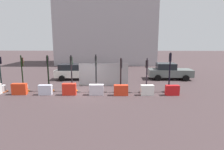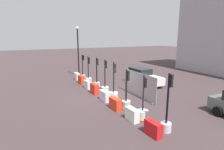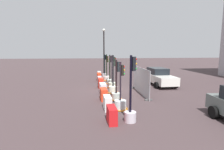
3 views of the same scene
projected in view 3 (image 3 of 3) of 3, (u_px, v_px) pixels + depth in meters
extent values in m
plane|color=#423335|center=(114.00, 90.00, 15.23)|extent=(120.00, 120.00, 0.00)
cylinder|color=silver|center=(105.00, 76.00, 21.76)|extent=(0.59, 0.59, 0.53)
cylinder|color=black|center=(105.00, 64.00, 21.56)|extent=(0.10, 0.10, 2.37)
cube|color=black|center=(106.00, 57.00, 21.45)|extent=(0.16, 0.16, 0.57)
sphere|color=red|center=(106.00, 56.00, 21.44)|extent=(0.10, 0.10, 0.10)
sphere|color=orange|center=(106.00, 57.00, 21.46)|extent=(0.10, 0.10, 0.10)
sphere|color=green|center=(106.00, 59.00, 21.49)|extent=(0.10, 0.10, 0.10)
torus|color=orange|center=(105.00, 78.00, 21.79)|extent=(0.86, 0.86, 0.05)
cylinder|color=silver|center=(107.00, 78.00, 20.08)|extent=(0.69, 0.69, 0.51)
cylinder|color=black|center=(107.00, 65.00, 19.87)|extent=(0.09, 0.09, 2.43)
cube|color=black|center=(108.00, 59.00, 19.76)|extent=(0.18, 0.18, 0.70)
sphere|color=red|center=(108.00, 57.00, 19.72)|extent=(0.10, 0.10, 0.10)
sphere|color=orange|center=(108.00, 59.00, 19.75)|extent=(0.10, 0.10, 0.10)
sphere|color=green|center=(108.00, 61.00, 19.79)|extent=(0.10, 0.10, 0.10)
torus|color=orange|center=(107.00, 80.00, 20.11)|extent=(0.91, 0.91, 0.07)
cylinder|color=silver|center=(110.00, 82.00, 18.08)|extent=(0.59, 0.59, 0.48)
cylinder|color=black|center=(110.00, 67.00, 17.88)|extent=(0.11, 0.11, 2.46)
cube|color=black|center=(111.00, 59.00, 17.81)|extent=(0.19, 0.18, 0.64)
sphere|color=red|center=(112.00, 57.00, 17.81)|extent=(0.10, 0.10, 0.10)
sphere|color=orange|center=(112.00, 59.00, 17.84)|extent=(0.10, 0.10, 0.10)
sphere|color=green|center=(112.00, 61.00, 17.87)|extent=(0.10, 0.10, 0.10)
torus|color=orange|center=(110.00, 83.00, 18.11)|extent=(0.81, 0.81, 0.07)
cylinder|color=#B2B9A1|center=(112.00, 85.00, 16.22)|extent=(0.68, 0.68, 0.49)
cylinder|color=black|center=(112.00, 69.00, 16.01)|extent=(0.11, 0.11, 2.48)
cube|color=black|center=(113.00, 60.00, 15.94)|extent=(0.18, 0.18, 0.66)
sphere|color=red|center=(115.00, 58.00, 15.94)|extent=(0.10, 0.10, 0.10)
sphere|color=orange|center=(114.00, 60.00, 15.97)|extent=(0.10, 0.10, 0.10)
sphere|color=green|center=(114.00, 63.00, 16.00)|extent=(0.10, 0.10, 0.10)
torus|color=orange|center=(112.00, 87.00, 16.25)|extent=(0.88, 0.88, 0.08)
cylinder|color=silver|center=(113.00, 90.00, 14.23)|extent=(0.68, 0.68, 0.54)
cylinder|color=black|center=(113.00, 71.00, 14.02)|extent=(0.11, 0.11, 2.48)
cube|color=black|center=(115.00, 62.00, 13.95)|extent=(0.16, 0.16, 0.71)
sphere|color=red|center=(116.00, 59.00, 13.94)|extent=(0.09, 0.09, 0.09)
sphere|color=orange|center=(116.00, 62.00, 13.97)|extent=(0.09, 0.09, 0.09)
sphere|color=green|center=(116.00, 65.00, 14.00)|extent=(0.09, 0.09, 0.09)
torus|color=orange|center=(113.00, 92.00, 14.27)|extent=(0.87, 0.87, 0.07)
cylinder|color=#AEB9B1|center=(116.00, 96.00, 12.31)|extent=(0.65, 0.65, 0.47)
cylinder|color=black|center=(116.00, 77.00, 12.12)|extent=(0.12, 0.12, 2.28)
cube|color=black|center=(118.00, 67.00, 12.01)|extent=(0.18, 0.18, 0.68)
sphere|color=red|center=(120.00, 63.00, 11.97)|extent=(0.09, 0.09, 0.09)
sphere|color=orange|center=(120.00, 67.00, 12.00)|extent=(0.09, 0.09, 0.09)
sphere|color=green|center=(120.00, 70.00, 12.04)|extent=(0.09, 0.09, 0.09)
torus|color=orange|center=(116.00, 99.00, 12.34)|extent=(0.85, 0.85, 0.07)
cylinder|color=silver|center=(120.00, 105.00, 10.29)|extent=(0.69, 0.69, 0.53)
cylinder|color=black|center=(120.00, 81.00, 10.10)|extent=(0.09, 0.09, 2.23)
cube|color=black|center=(122.00, 70.00, 10.02)|extent=(0.18, 0.13, 0.61)
sphere|color=red|center=(124.00, 67.00, 10.00)|extent=(0.11, 0.11, 0.11)
sphere|color=orange|center=(124.00, 70.00, 10.03)|extent=(0.11, 0.11, 0.11)
sphere|color=green|center=(124.00, 74.00, 10.06)|extent=(0.11, 0.11, 0.11)
torus|color=orange|center=(120.00, 109.00, 10.32)|extent=(0.87, 0.87, 0.06)
cylinder|color=silver|center=(130.00, 117.00, 8.51)|extent=(0.57, 0.57, 0.49)
cylinder|color=black|center=(131.00, 84.00, 8.29)|extent=(0.11, 0.11, 2.69)
cube|color=black|center=(134.00, 64.00, 8.15)|extent=(0.18, 0.18, 0.66)
sphere|color=red|center=(136.00, 59.00, 8.11)|extent=(0.10, 0.10, 0.10)
sphere|color=orange|center=(136.00, 64.00, 8.14)|extent=(0.10, 0.10, 0.10)
sphere|color=green|center=(136.00, 69.00, 8.17)|extent=(0.10, 0.10, 0.10)
cube|color=silver|center=(99.00, 75.00, 21.85)|extent=(1.00, 0.43, 0.81)
cube|color=red|center=(99.00, 77.00, 19.84)|extent=(1.11, 0.45, 0.87)
cube|color=silver|center=(100.00, 80.00, 17.87)|extent=(1.00, 0.40, 0.77)
cube|color=red|center=(101.00, 83.00, 16.04)|extent=(1.04, 0.45, 0.89)
cube|color=silver|center=(103.00, 88.00, 14.02)|extent=(1.11, 0.50, 0.81)
cube|color=red|center=(104.00, 94.00, 12.18)|extent=(1.08, 0.48, 0.80)
cube|color=white|center=(107.00, 103.00, 10.23)|extent=(0.99, 0.44, 0.79)
cube|color=red|center=(112.00, 115.00, 8.37)|extent=(1.03, 0.44, 0.77)
cylinder|color=black|center=(214.00, 112.00, 8.93)|extent=(0.64, 0.31, 0.63)
cube|color=silver|center=(160.00, 79.00, 17.28)|extent=(4.51, 1.85, 0.74)
cube|color=black|center=(158.00, 71.00, 17.84)|extent=(2.32, 1.57, 0.61)
cylinder|color=black|center=(176.00, 85.00, 16.11)|extent=(0.61, 0.30, 0.60)
cylinder|color=black|center=(157.00, 85.00, 15.84)|extent=(0.61, 0.30, 0.60)
cylinder|color=black|center=(163.00, 80.00, 18.82)|extent=(0.61, 0.30, 0.60)
cylinder|color=black|center=(146.00, 80.00, 18.55)|extent=(0.61, 0.30, 0.60)
cylinder|color=black|center=(104.00, 54.00, 23.00)|extent=(0.16, 0.16, 5.78)
sphere|color=silver|center=(104.00, 30.00, 22.57)|extent=(0.36, 0.36, 0.36)
cube|color=#98969B|center=(141.00, 81.00, 13.93)|extent=(4.47, 0.04, 2.05)
cube|color=#4C4C4C|center=(134.00, 88.00, 16.05)|extent=(0.16, 0.50, 0.10)
cube|color=#4C4C4C|center=(148.00, 100.00, 12.09)|extent=(0.16, 0.50, 0.10)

